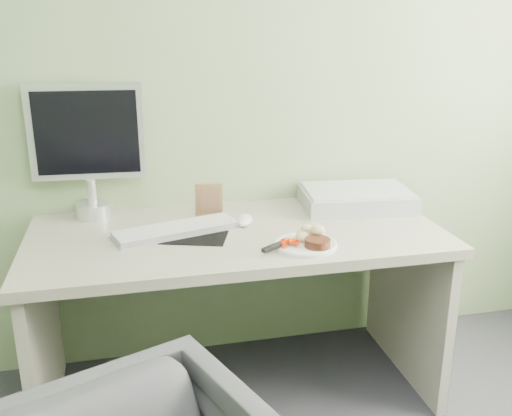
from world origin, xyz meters
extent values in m
plane|color=gray|center=(0.00, 2.00, 1.35)|extent=(3.50, 0.00, 3.50)
cube|color=#BAAF9C|center=(0.00, 1.62, 0.71)|extent=(1.60, 0.75, 0.04)
cube|color=#AFA795|center=(-0.76, 1.62, 0.34)|extent=(0.04, 0.70, 0.69)
cube|color=#AFA795|center=(0.76, 1.62, 0.34)|extent=(0.04, 0.70, 0.69)
cylinder|color=white|center=(0.21, 1.41, 0.74)|extent=(0.23, 0.23, 0.01)
cylinder|color=black|center=(0.24, 1.37, 0.76)|extent=(0.12, 0.12, 0.03)
ellipsoid|color=tan|center=(0.24, 1.46, 0.77)|extent=(0.11, 0.10, 0.05)
cube|color=#F02E05|center=(0.15, 1.40, 0.76)|extent=(0.05, 0.05, 0.03)
cube|color=silver|center=(0.17, 1.43, 0.75)|extent=(0.12, 0.09, 0.01)
cube|color=black|center=(0.07, 1.37, 0.75)|extent=(0.08, 0.06, 0.02)
cube|color=black|center=(-0.17, 1.63, 0.73)|extent=(0.32, 0.30, 0.00)
cube|color=white|center=(-0.23, 1.65, 0.75)|extent=(0.50, 0.27, 0.02)
ellipsoid|color=white|center=(0.04, 1.68, 0.75)|extent=(0.10, 0.13, 0.04)
cube|color=olive|center=(-0.08, 1.82, 0.80)|extent=(0.11, 0.04, 0.14)
cylinder|color=white|center=(-0.08, 1.89, 0.76)|extent=(0.02, 0.02, 0.05)
cone|color=#87A4D9|center=(-0.08, 1.89, 0.79)|extent=(0.02, 0.02, 0.02)
cube|color=#A9ACB0|center=(0.57, 1.80, 0.77)|extent=(0.50, 0.36, 0.07)
cylinder|color=silver|center=(-0.55, 1.92, 0.76)|extent=(0.14, 0.14, 0.06)
cylinder|color=silver|center=(-0.55, 1.92, 0.84)|extent=(0.04, 0.04, 0.10)
cube|color=silver|center=(-0.55, 1.95, 1.08)|extent=(0.46, 0.07, 0.38)
cube|color=black|center=(-0.55, 1.92, 1.08)|extent=(0.40, 0.03, 0.33)
camera|label=1|loc=(-0.39, -0.42, 1.51)|focal=40.00mm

